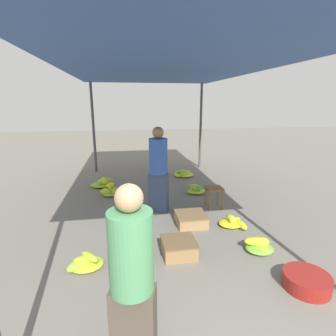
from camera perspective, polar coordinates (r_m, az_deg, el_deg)
The scene contains 16 objects.
canopy_post_back_left at distance 8.50m, azimuth -15.91°, elevation 8.30°, with size 0.08×0.08×2.75m, color #4C4C51.
canopy_post_back_right at distance 8.81m, azimuth 7.11°, elevation 8.91°, with size 0.08×0.08×2.75m, color #4C4C51.
canopy_tarp at distance 5.12m, azimuth -0.68°, elevation 21.01°, with size 3.83×7.18×0.04m, color #33569E.
vendor_foreground at distance 2.21m, azimuth -7.84°, elevation -22.82°, with size 0.42×0.42×1.60m.
stool at distance 5.54m, azimuth 9.99°, elevation -5.08°, with size 0.34×0.34×0.44m.
basin_black at distance 3.77m, azimuth 27.93°, elevation -20.94°, with size 0.54×0.54×0.18m.
banana_pile_left_0 at distance 3.86m, azimuth -17.61°, elevation -19.05°, with size 0.50×0.41×0.22m.
banana_pile_left_1 at distance 6.40m, azimuth -12.41°, elevation -4.92°, with size 0.50×0.45×0.31m.
banana_pile_left_2 at distance 7.10m, azimuth -14.00°, elevation -3.19°, with size 0.58×0.49×0.25m.
banana_pile_right_0 at distance 6.46m, azimuth 6.08°, elevation -4.60°, with size 0.44×0.44×0.20m.
banana_pile_right_1 at distance 7.86m, azimuth 3.39°, elevation -1.23°, with size 0.58×0.57×0.22m.
banana_pile_right_2 at distance 4.29m, azimuth 19.09°, elevation -15.58°, with size 0.44×0.49×0.21m.
banana_pile_right_3 at distance 4.92m, azimuth 14.00°, elevation -11.40°, with size 0.47×0.48×0.21m.
crate_near at distance 4.84m, azimuth 5.01°, elevation -11.02°, with size 0.54×0.54×0.21m.
crate_mid at distance 3.97m, azimuth 2.38°, elevation -16.87°, with size 0.48×0.48×0.22m.
shopper_walking_mid at distance 5.16m, azimuth -2.12°, elevation -0.13°, with size 0.48×0.48×1.71m.
Camera 1 is at (-0.78, -1.33, 2.15)m, focal length 28.00 mm.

